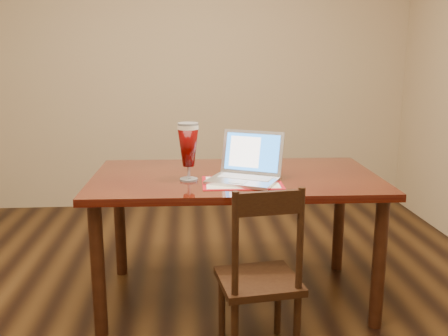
{
  "coord_description": "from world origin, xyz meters",
  "views": [
    {
      "loc": [
        0.13,
        -2.29,
        1.45
      ],
      "look_at": [
        0.34,
        0.48,
        0.82
      ],
      "focal_mm": 40.0,
      "sensor_mm": 36.0,
      "label": 1
    }
  ],
  "objects": [
    {
      "name": "dining_table",
      "position": [
        0.4,
        0.51,
        0.69
      ],
      "size": [
        1.66,
        0.96,
        1.09
      ],
      "rotation": [
        0.0,
        0.0,
        -0.02
      ],
      "color": "#4A1609",
      "rests_on": "ground"
    },
    {
      "name": "dining_chair",
      "position": [
        0.47,
        -0.1,
        0.41
      ],
      "size": [
        0.42,
        0.41,
        0.88
      ],
      "rotation": [
        0.0,
        0.0,
        0.14
      ],
      "color": "black",
      "rests_on": "ground"
    }
  ]
}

